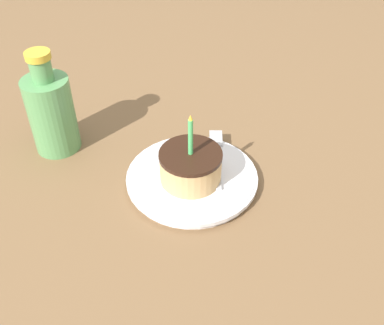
% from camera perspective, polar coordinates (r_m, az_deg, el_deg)
% --- Properties ---
extents(ground_plane, '(2.40, 2.40, 0.04)m').
position_cam_1_polar(ground_plane, '(0.81, 1.74, -2.98)').
color(ground_plane, brown).
rests_on(ground_plane, ground).
extents(plate, '(0.23, 0.23, 0.02)m').
position_cam_1_polar(plate, '(0.78, -0.00, -2.01)').
color(plate, silver).
rests_on(plate, ground_plane).
extents(cake_slice, '(0.10, 0.10, 0.13)m').
position_cam_1_polar(cake_slice, '(0.75, -0.42, -0.25)').
color(cake_slice, tan).
rests_on(cake_slice, plate).
extents(fork, '(0.13, 0.12, 0.00)m').
position_cam_1_polar(fork, '(0.81, 3.14, 1.11)').
color(fork, '#B2B2B7').
rests_on(fork, plate).
extents(bottle, '(0.08, 0.08, 0.20)m').
position_cam_1_polar(bottle, '(0.85, -17.44, 6.20)').
color(bottle, '#599959').
rests_on(bottle, ground_plane).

